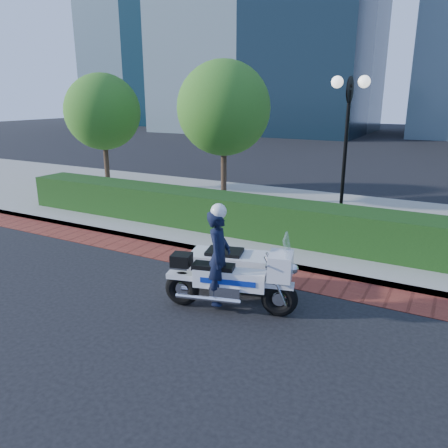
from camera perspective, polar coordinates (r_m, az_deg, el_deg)
The scene contains 8 objects.
ground at distance 8.84m, azimuth -0.17°, elevation -9.42°, with size 120.00×120.00×0.00m, color black.
brick_strip at distance 10.06m, azimuth 3.94°, elevation -6.09°, with size 60.00×1.00×0.01m, color maroon.
sidewalk at distance 14.05m, azimuth 11.63°, elevation 0.48°, with size 60.00×8.00×0.15m, color gray.
hedge_main at distance 11.69m, azimuth 8.30°, elevation 0.36°, with size 18.00×1.20×1.00m, color black.
lamppost at distance 12.53m, azimuth 15.74°, elevation 11.74°, with size 1.02×0.70×4.21m.
tree_a at distance 18.61m, azimuth -15.56°, elevation 13.91°, with size 3.00×3.00×4.58m.
tree_b at distance 15.34m, azimuth -0.03°, elevation 14.87°, with size 3.20×3.20×4.89m.
police_motorcycle at distance 8.36m, azimuth 0.60°, elevation -5.73°, with size 2.52×1.82×2.04m.
Camera 1 is at (3.81, -6.98, 3.85)m, focal length 35.00 mm.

